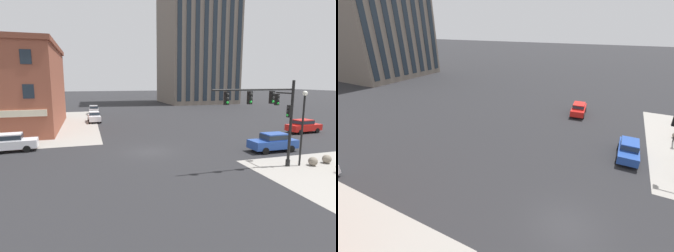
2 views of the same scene
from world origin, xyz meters
The scene contains 3 objects.
ground_plane centered at (0.00, 0.00, 0.00)m, with size 320.00×320.00×0.00m, color #262628.
car_main_northbound_far centered at (20.43, 3.30, 0.92)m, with size 4.52×2.14×1.68m.
car_main_southbound_far centered at (10.91, -3.19, 0.92)m, with size 4.41×1.90×1.68m.
Camera 2 is at (-11.01, -1.45, 11.59)m, focal length 24.19 mm.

